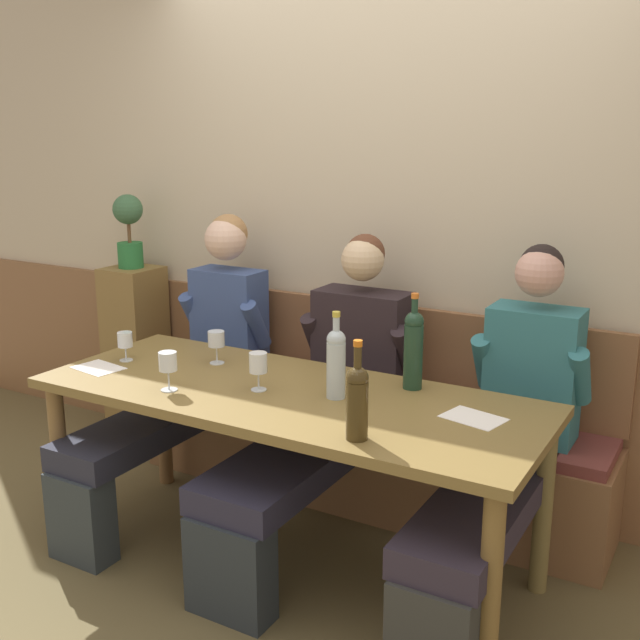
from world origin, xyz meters
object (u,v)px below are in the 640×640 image
at_px(person_center_right_seat, 190,364).
at_px(wine_glass_mid_left, 168,364).
at_px(wall_bench, 362,444).
at_px(wine_glass_left_end, 216,341).
at_px(wine_bottle_green_tall, 357,399).
at_px(wine_glass_right_end, 258,364).
at_px(wine_bottle_clear_water, 336,361).
at_px(wine_bottle_amber_mid, 413,347).
at_px(person_center_left_seat, 327,400).
at_px(person_right_seat, 508,431).
at_px(wine_glass_near_bucket, 125,341).
at_px(dining_table, 287,412).
at_px(potted_plant, 129,227).

distance_m(person_center_right_seat, wine_glass_mid_left, 0.69).
relative_size(wall_bench, wine_glass_left_end, 15.99).
xyz_separation_m(person_center_right_seat, wine_bottle_green_tall, (1.22, -0.61, 0.24)).
bearing_deg(person_center_right_seat, wine_glass_right_end, -29.62).
bearing_deg(wine_bottle_clear_water, wine_bottle_amber_mid, 49.51).
distance_m(person_center_left_seat, wine_glass_mid_left, 0.72).
height_order(wall_bench, wine_bottle_clear_water, wine_bottle_clear_water).
relative_size(person_right_seat, wine_bottle_clear_water, 3.87).
distance_m(wall_bench, wine_bottle_green_tall, 1.22).
relative_size(person_center_right_seat, wine_bottle_amber_mid, 3.49).
height_order(wall_bench, person_center_right_seat, person_center_right_seat).
height_order(wine_bottle_amber_mid, wine_glass_mid_left, wine_bottle_amber_mid).
xyz_separation_m(wall_bench, wine_glass_near_bucket, (-0.83, -0.68, 0.56)).
xyz_separation_m(dining_table, wine_glass_mid_left, (-0.41, -0.22, 0.20)).
height_order(person_center_right_seat, wine_glass_near_bucket, person_center_right_seat).
bearing_deg(wine_glass_mid_left, wine_glass_right_end, 30.29).
xyz_separation_m(person_center_left_seat, wine_glass_left_end, (-0.46, -0.16, 0.24)).
bearing_deg(wine_glass_right_end, wine_glass_left_end, 150.74).
relative_size(person_center_right_seat, person_right_seat, 1.03).
xyz_separation_m(wine_glass_left_end, wine_glass_right_end, (0.36, -0.20, 0.01)).
xyz_separation_m(wine_bottle_green_tall, wine_glass_right_end, (-0.56, 0.24, -0.03)).
bearing_deg(wine_bottle_amber_mid, wine_bottle_clear_water, -130.49).
distance_m(wine_bottle_amber_mid, wine_glass_near_bucket, 1.28).
xyz_separation_m(wine_bottle_amber_mid, wine_bottle_green_tall, (0.04, -0.56, -0.03)).
height_order(wine_glass_near_bucket, wine_glass_right_end, wine_glass_right_end).
bearing_deg(wine_bottle_amber_mid, wine_glass_mid_left, -148.47).
height_order(wine_bottle_clear_water, wine_bottle_green_tall, wine_bottle_green_tall).
height_order(wine_bottle_clear_water, potted_plant, potted_plant).
bearing_deg(person_center_right_seat, wall_bench, 24.05).
bearing_deg(wine_bottle_green_tall, potted_plant, 152.71).
relative_size(person_center_right_seat, wine_glass_mid_left, 8.58).
bearing_deg(wine_glass_right_end, potted_plant, 151.14).
distance_m(wine_bottle_clear_water, wine_glass_mid_left, 0.66).
distance_m(wine_glass_mid_left, potted_plant, 1.45).
distance_m(dining_table, wine_bottle_green_tall, 0.58).
bearing_deg(person_center_right_seat, wine_bottle_green_tall, -26.79).
distance_m(wine_glass_near_bucket, wine_glass_mid_left, 0.48).
distance_m(person_center_left_seat, wine_glass_right_end, 0.45).
relative_size(wine_bottle_clear_water, wine_glass_right_end, 2.20).
relative_size(wine_bottle_green_tall, wine_glass_near_bucket, 2.61).
height_order(wine_glass_left_end, wine_glass_near_bucket, wine_glass_left_end).
height_order(dining_table, person_center_right_seat, person_center_right_seat).
bearing_deg(wine_glass_right_end, wine_glass_mid_left, -149.71).
bearing_deg(person_center_right_seat, potted_plant, 151.86).
distance_m(wine_glass_near_bucket, wine_glass_right_end, 0.73).
height_order(wall_bench, wine_glass_left_end, wall_bench).
height_order(person_right_seat, wine_glass_near_bucket, person_right_seat).
relative_size(wine_bottle_clear_water, wine_glass_left_end, 2.32).
xyz_separation_m(person_center_right_seat, person_right_seat, (1.55, -0.00, -0.02)).
bearing_deg(wine_glass_near_bucket, wine_glass_left_end, 24.17).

